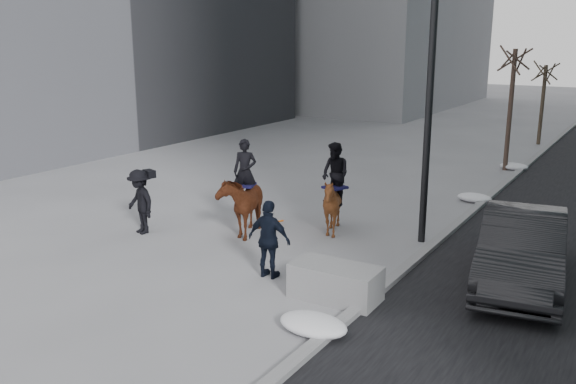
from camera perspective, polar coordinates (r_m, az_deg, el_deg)
The scene contains 12 objects.
ground at distance 14.35m, azimuth -2.55°, elevation -6.83°, with size 120.00×120.00×0.00m, color gray.
curb at distance 22.12m, azimuth 18.97°, elevation 0.17°, with size 0.25×90.00×0.12m, color gray.
planter at distance 12.49m, azimuth 4.47°, elevation -8.41°, with size 1.79×0.90×0.72m, color gray.
car_near at distance 13.96m, azimuth 21.02°, elevation -4.99°, with size 1.66×4.77×1.57m, color black.
tree_near at distance 25.48m, azimuth 20.11°, elevation 7.74°, with size 1.20×1.20×5.26m, color #382921, non-canonical shape.
tree_far at distance 32.47m, azimuth 22.72°, elevation 7.87°, with size 1.20×1.20×4.28m, color #34251F, non-canonical shape.
mounted_left at distance 16.39m, azimuth -4.26°, elevation -0.66°, with size 1.50×2.16×2.55m.
mounted_right at distance 16.25m, azimuth 4.21°, elevation -0.61°, with size 1.75×1.85×2.48m.
feeder at distance 13.34m, azimuth -1.76°, elevation -4.47°, with size 1.05×0.88×1.75m.
camera_crew at distance 16.82m, azimuth -13.67°, elevation -0.86°, with size 1.28×0.97×1.75m.
lamppost at distance 15.63m, azimuth 13.59°, elevation 13.28°, with size 0.25×2.12×9.09m.
snow_piles at distance 17.51m, azimuth 14.26°, elevation -2.80°, with size 1.31×17.08×0.33m.
Camera 1 is at (7.59, -11.02, 5.18)m, focal length 38.00 mm.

